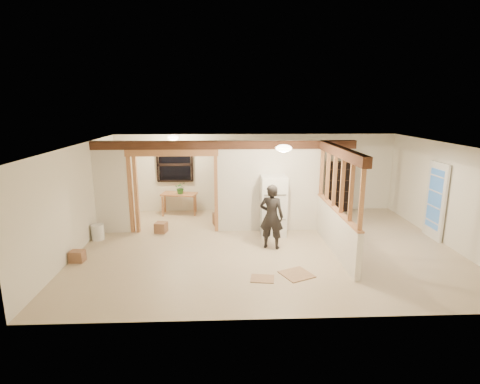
{
  "coord_description": "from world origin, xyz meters",
  "views": [
    {
      "loc": [
        -1.01,
        -8.7,
        3.43
      ],
      "look_at": [
        -0.63,
        0.4,
        1.28
      ],
      "focal_mm": 28.0,
      "sensor_mm": 36.0,
      "label": 1
    }
  ],
  "objects_px": {
    "work_table": "(179,204)",
    "shop_vac": "(117,216)",
    "woman": "(271,217)",
    "bookshelf": "(338,187)",
    "refrigerator": "(273,206)"
  },
  "relations": [
    {
      "from": "woman",
      "to": "shop_vac",
      "type": "distance_m",
      "value": 4.65
    },
    {
      "from": "shop_vac",
      "to": "bookshelf",
      "type": "bearing_deg",
      "value": 10.85
    },
    {
      "from": "refrigerator",
      "to": "work_table",
      "type": "xyz_separation_m",
      "value": [
        -2.73,
        2.04,
        -0.46
      ]
    },
    {
      "from": "shop_vac",
      "to": "bookshelf",
      "type": "distance_m",
      "value": 6.94
    },
    {
      "from": "woman",
      "to": "work_table",
      "type": "height_order",
      "value": "woman"
    },
    {
      "from": "woman",
      "to": "bookshelf",
      "type": "xyz_separation_m",
      "value": [
        2.58,
        3.18,
        0.02
      ]
    },
    {
      "from": "work_table",
      "to": "shop_vac",
      "type": "xyz_separation_m",
      "value": [
        -1.66,
        -1.12,
        -0.04
      ]
    },
    {
      "from": "work_table",
      "to": "bookshelf",
      "type": "bearing_deg",
      "value": 14.0
    },
    {
      "from": "shop_vac",
      "to": "bookshelf",
      "type": "xyz_separation_m",
      "value": [
        6.8,
        1.3,
        0.51
      ]
    },
    {
      "from": "shop_vac",
      "to": "refrigerator",
      "type": "bearing_deg",
      "value": -11.86
    },
    {
      "from": "refrigerator",
      "to": "work_table",
      "type": "bearing_deg",
      "value": 143.2
    },
    {
      "from": "work_table",
      "to": "shop_vac",
      "type": "relative_size",
      "value": 1.81
    },
    {
      "from": "refrigerator",
      "to": "bookshelf",
      "type": "height_order",
      "value": "bookshelf"
    },
    {
      "from": "shop_vac",
      "to": "bookshelf",
      "type": "height_order",
      "value": "bookshelf"
    },
    {
      "from": "refrigerator",
      "to": "shop_vac",
      "type": "distance_m",
      "value": 4.51
    }
  ]
}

